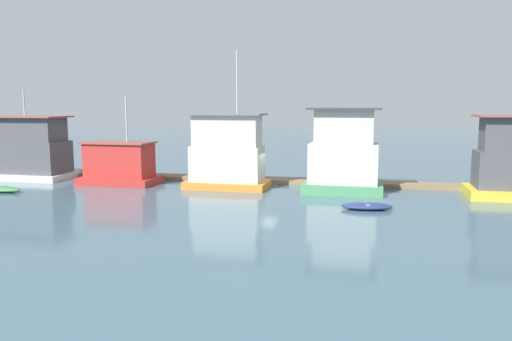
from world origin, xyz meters
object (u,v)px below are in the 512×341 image
mooring_post_centre (499,180)px  mooring_post_far_right (343,176)px  houseboat_white (30,150)px  houseboat_red (120,164)px  houseboat_green (344,156)px  houseboat_orange (227,154)px  dinghy_navy (367,206)px  dinghy_green (0,189)px  houseboat_yellow (512,163)px

mooring_post_centre → mooring_post_far_right: 10.36m
houseboat_white → houseboat_red: bearing=-5.7°
houseboat_green → houseboat_red: bearing=-179.6°
houseboat_white → mooring_post_centre: (35.22, 1.30, -1.40)m
houseboat_red → houseboat_orange: houseboat_orange is taller
houseboat_white → dinghy_navy: 27.46m
houseboat_white → houseboat_green: houseboat_white is taller
houseboat_orange → dinghy_green: bearing=-160.4°
houseboat_white → houseboat_orange: bearing=-2.6°
houseboat_green → dinghy_navy: size_ratio=1.86×
mooring_post_centre → houseboat_white: bearing=-177.9°
houseboat_red → dinghy_navy: (18.31, -5.26, -1.28)m
houseboat_orange → mooring_post_centre: houseboat_orange is taller
houseboat_white → houseboat_orange: houseboat_orange is taller
dinghy_navy → mooring_post_centre: (8.52, 7.39, 0.72)m
houseboat_green → houseboat_yellow: (10.57, 0.42, -0.20)m
dinghy_green → mooring_post_far_right: bearing=17.8°
houseboat_orange → dinghy_navy: houseboat_orange is taller
houseboat_red → dinghy_navy: size_ratio=2.15×
houseboat_white → houseboat_orange: size_ratio=0.74×
houseboat_green → mooring_post_far_right: 2.62m
mooring_post_centre → houseboat_orange: bearing=-173.6°
houseboat_red → mooring_post_far_right: bearing=7.4°
houseboat_green → mooring_post_far_right: bearing=94.5°
houseboat_yellow → mooring_post_centre: size_ratio=2.92×
houseboat_orange → houseboat_yellow: bearing=1.5°
houseboat_red → houseboat_green: 16.65m
dinghy_green → mooring_post_centre: bearing=12.5°
houseboat_red → houseboat_orange: size_ratio=0.69×
houseboat_orange → mooring_post_centre: (18.39, 2.08, -1.50)m
houseboat_orange → houseboat_green: bearing=0.4°
dinghy_navy → houseboat_orange: bearing=151.7°
houseboat_white → mooring_post_centre: houseboat_white is taller
mooring_post_centre → houseboat_yellow: bearing=-77.3°
houseboat_red → dinghy_green: 8.19m
houseboat_red → mooring_post_centre: size_ratio=3.62×
houseboat_orange → dinghy_green: houseboat_orange is taller
houseboat_yellow → dinghy_green: (-33.42, -5.70, -2.07)m
houseboat_white → houseboat_yellow: size_ratio=1.34×
houseboat_white → mooring_post_centre: bearing=2.1°
mooring_post_centre → mooring_post_far_right: size_ratio=1.14×
dinghy_green → dinghy_navy: dinghy_green is taller
houseboat_green → houseboat_yellow: size_ratio=1.07×
houseboat_red → dinghy_navy: bearing=-16.0°
houseboat_green → dinghy_green: bearing=-167.0°
houseboat_white → dinghy_green: (2.16, -6.00, -2.11)m
houseboat_green → mooring_post_centre: bearing=11.2°
houseboat_orange → mooring_post_centre: size_ratio=5.27×
houseboat_orange → dinghy_green: size_ratio=2.85×
houseboat_white → dinghy_green: houseboat_white is taller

